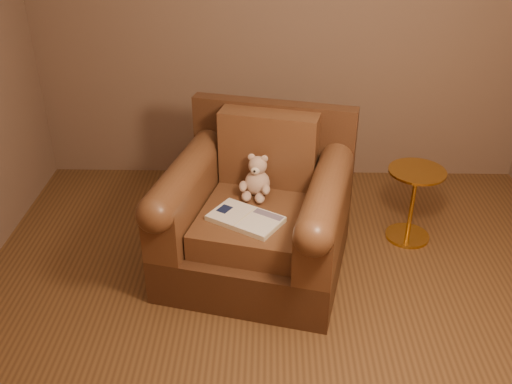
{
  "coord_description": "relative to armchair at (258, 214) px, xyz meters",
  "views": [
    {
      "loc": [
        -0.12,
        -2.47,
        2.35
      ],
      "look_at": [
        -0.19,
        0.56,
        0.61
      ],
      "focal_mm": 40.0,
      "sensor_mm": 36.0,
      "label": 1
    }
  ],
  "objects": [
    {
      "name": "side_table",
      "position": [
        1.08,
        0.33,
        -0.09
      ],
      "size": [
        0.39,
        0.39,
        0.55
      ],
      "color": "gold",
      "rests_on": "floor"
    },
    {
      "name": "guidebook",
      "position": [
        -0.07,
        -0.22,
        0.11
      ],
      "size": [
        0.5,
        0.44,
        0.03
      ],
      "rotation": [
        0.0,
        0.0,
        -0.55
      ],
      "color": "beige",
      "rests_on": "armchair"
    },
    {
      "name": "floor",
      "position": [
        0.18,
        -0.67,
        -0.39
      ],
      "size": [
        4.0,
        4.0,
        0.0
      ],
      "primitive_type": "plane",
      "color": "brown",
      "rests_on": "ground"
    },
    {
      "name": "room",
      "position": [
        0.18,
        -0.67,
        1.33
      ],
      "size": [
        4.02,
        4.02,
        2.71
      ],
      "color": "brown",
      "rests_on": "ground"
    },
    {
      "name": "armchair",
      "position": [
        0.0,
        0.0,
        0.0
      ],
      "size": [
        1.32,
        1.28,
        1.0
      ],
      "rotation": [
        0.0,
        0.0,
        -0.23
      ],
      "color": "#442716",
      "rests_on": "floor"
    },
    {
      "name": "teddy_bear",
      "position": [
        -0.01,
        0.1,
        0.2
      ],
      "size": [
        0.2,
        0.24,
        0.28
      ],
      "rotation": [
        0.0,
        0.0,
        -0.25
      ],
      "color": "tan",
      "rests_on": "armchair"
    }
  ]
}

